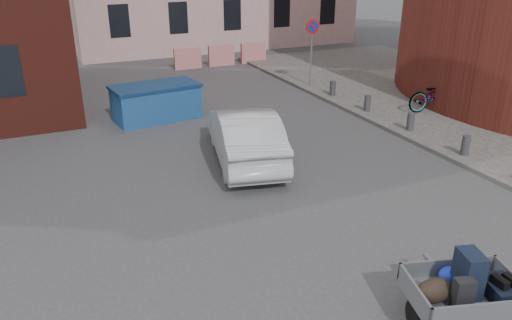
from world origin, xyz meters
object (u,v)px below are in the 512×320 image
bicycle (436,95)px  trailer (464,290)px  silver_car (245,135)px  dumpster (156,102)px

bicycle → trailer: bearing=145.0°
trailer → silver_car: 7.20m
dumpster → silver_car: bearing=-81.1°
trailer → bicycle: (7.13, 8.32, 0.07)m
trailer → silver_car: silver_car is taller
trailer → dumpster: bearing=114.9°
dumpster → bicycle: bicycle is taller
dumpster → trailer: bearing=-88.7°
silver_car → bicycle: (7.57, 1.13, -0.04)m
dumpster → bicycle: bearing=-27.8°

